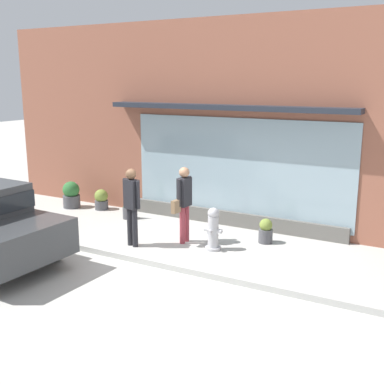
{
  "coord_description": "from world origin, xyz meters",
  "views": [
    {
      "loc": [
        4.99,
        -7.71,
        3.57
      ],
      "look_at": [
        0.01,
        1.2,
        1.2
      ],
      "focal_mm": 45.45,
      "sensor_mm": 36.0,
      "label": 1
    }
  ],
  "objects_px": {
    "potted_plant_trailing_edge": "(128,203)",
    "potted_plant_window_left": "(266,231)",
    "fire_hydrant": "(213,229)",
    "pedestrian_passerby": "(132,201)",
    "potted_plant_window_right": "(101,199)",
    "potted_plant_by_entrance": "(71,195)",
    "pedestrian_with_handbag": "(184,199)"
  },
  "relations": [
    {
      "from": "fire_hydrant",
      "to": "potted_plant_by_entrance",
      "type": "distance_m",
      "value": 5.26
    },
    {
      "from": "pedestrian_with_handbag",
      "to": "pedestrian_passerby",
      "type": "distance_m",
      "value": 1.14
    },
    {
      "from": "pedestrian_with_handbag",
      "to": "potted_plant_by_entrance",
      "type": "height_order",
      "value": "pedestrian_with_handbag"
    },
    {
      "from": "pedestrian_passerby",
      "to": "potted_plant_by_entrance",
      "type": "height_order",
      "value": "pedestrian_passerby"
    },
    {
      "from": "fire_hydrant",
      "to": "potted_plant_trailing_edge",
      "type": "xyz_separation_m",
      "value": [
        -3.02,
        1.04,
        -0.04
      ]
    },
    {
      "from": "potted_plant_trailing_edge",
      "to": "potted_plant_window_left",
      "type": "xyz_separation_m",
      "value": [
        3.85,
        -0.07,
        -0.15
      ]
    },
    {
      "from": "potted_plant_by_entrance",
      "to": "potted_plant_trailing_edge",
      "type": "distance_m",
      "value": 2.1
    },
    {
      "from": "pedestrian_with_handbag",
      "to": "potted_plant_window_left",
      "type": "distance_m",
      "value": 1.97
    },
    {
      "from": "pedestrian_passerby",
      "to": "potted_plant_window_left",
      "type": "relative_size",
      "value": 3.09
    },
    {
      "from": "potted_plant_window_left",
      "to": "fire_hydrant",
      "type": "bearing_deg",
      "value": -130.19
    },
    {
      "from": "pedestrian_passerby",
      "to": "potted_plant_trailing_edge",
      "type": "distance_m",
      "value": 2.26
    },
    {
      "from": "pedestrian_passerby",
      "to": "potted_plant_window_right",
      "type": "distance_m",
      "value": 3.4
    },
    {
      "from": "potted_plant_window_left",
      "to": "potted_plant_window_right",
      "type": "xyz_separation_m",
      "value": [
        -5.06,
        0.46,
        0.01
      ]
    },
    {
      "from": "potted_plant_window_right",
      "to": "potted_plant_window_left",
      "type": "bearing_deg",
      "value": -5.24
    },
    {
      "from": "fire_hydrant",
      "to": "potted_plant_window_right",
      "type": "bearing_deg",
      "value": 161.25
    },
    {
      "from": "potted_plant_trailing_edge",
      "to": "pedestrian_with_handbag",
      "type": "bearing_deg",
      "value": -22.92
    },
    {
      "from": "potted_plant_by_entrance",
      "to": "fire_hydrant",
      "type": "bearing_deg",
      "value": -13.1
    },
    {
      "from": "pedestrian_passerby",
      "to": "potted_plant_window_right",
      "type": "height_order",
      "value": "pedestrian_passerby"
    },
    {
      "from": "fire_hydrant",
      "to": "potted_plant_trailing_edge",
      "type": "bearing_deg",
      "value": 160.95
    },
    {
      "from": "fire_hydrant",
      "to": "potted_plant_trailing_edge",
      "type": "relative_size",
      "value": 1.05
    },
    {
      "from": "potted_plant_by_entrance",
      "to": "potted_plant_window_left",
      "type": "relative_size",
      "value": 1.35
    },
    {
      "from": "pedestrian_passerby",
      "to": "potted_plant_trailing_edge",
      "type": "height_order",
      "value": "pedestrian_passerby"
    },
    {
      "from": "pedestrian_with_handbag",
      "to": "potted_plant_window_right",
      "type": "bearing_deg",
      "value": -108.11
    },
    {
      "from": "pedestrian_passerby",
      "to": "potted_plant_trailing_edge",
      "type": "xyz_separation_m",
      "value": [
        -1.37,
        1.69,
        -0.6
      ]
    },
    {
      "from": "pedestrian_with_handbag",
      "to": "potted_plant_trailing_edge",
      "type": "relative_size",
      "value": 1.94
    },
    {
      "from": "fire_hydrant",
      "to": "pedestrian_passerby",
      "type": "relative_size",
      "value": 0.54
    },
    {
      "from": "potted_plant_trailing_edge",
      "to": "potted_plant_window_right",
      "type": "height_order",
      "value": "potted_plant_trailing_edge"
    },
    {
      "from": "pedestrian_passerby",
      "to": "potted_plant_by_entrance",
      "type": "bearing_deg",
      "value": 165.58
    },
    {
      "from": "potted_plant_trailing_edge",
      "to": "potted_plant_window_left",
      "type": "height_order",
      "value": "potted_plant_trailing_edge"
    },
    {
      "from": "pedestrian_with_handbag",
      "to": "potted_plant_by_entrance",
      "type": "xyz_separation_m",
      "value": [
        -4.34,
        1.1,
        -0.63
      ]
    },
    {
      "from": "potted_plant_window_left",
      "to": "potted_plant_by_entrance",
      "type": "bearing_deg",
      "value": 177.91
    },
    {
      "from": "potted_plant_window_right",
      "to": "pedestrian_with_handbag",
      "type": "bearing_deg",
      "value": -21.23
    }
  ]
}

